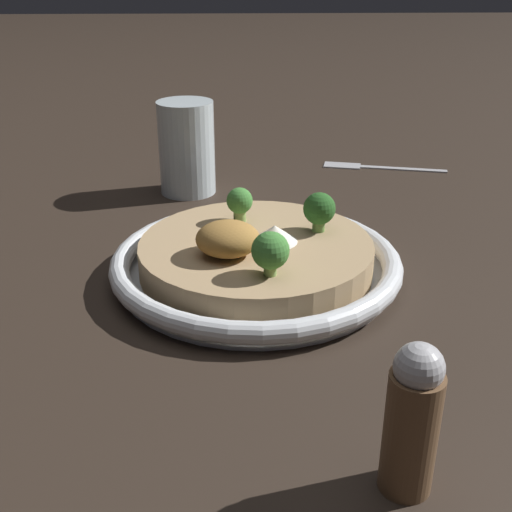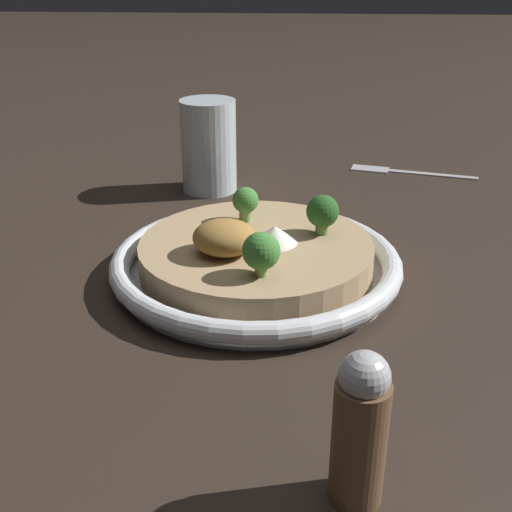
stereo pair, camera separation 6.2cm
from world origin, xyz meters
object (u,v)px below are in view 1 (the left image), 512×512
at_px(broccoli_back, 270,251).
at_px(pepper_shaker, 412,419).
at_px(fork_utensil, 371,166).
at_px(broccoli_front_right, 240,202).
at_px(drinking_glass, 187,148).
at_px(broccoli_left, 319,210).
at_px(risotto_bowl, 256,261).

xyz_separation_m(broccoli_back, pepper_shaker, (-0.07, 0.21, -0.01)).
xyz_separation_m(fork_utensil, pepper_shaker, (0.10, 0.62, 0.05)).
distance_m(broccoli_back, fork_utensil, 0.45).
xyz_separation_m(broccoli_front_right, drinking_glass, (0.07, -0.20, 0.00)).
height_order(broccoli_back, broccoli_left, same).
height_order(risotto_bowl, broccoli_left, broccoli_left).
bearing_deg(risotto_bowl, pepper_shaker, 105.78).
bearing_deg(drinking_glass, fork_utensil, -160.24).
relative_size(broccoli_left, drinking_glass, 0.33).
distance_m(risotto_bowl, broccoli_front_right, 0.07).
bearing_deg(risotto_bowl, broccoli_back, 97.78).
xyz_separation_m(broccoli_front_right, broccoli_left, (-0.08, 0.03, 0.00)).
xyz_separation_m(risotto_bowl, drinking_glass, (0.08, -0.25, 0.04)).
height_order(risotto_bowl, broccoli_back, broccoli_back).
xyz_separation_m(risotto_bowl, pepper_shaker, (-0.08, 0.28, 0.03)).
relative_size(broccoli_front_right, drinking_glass, 0.30).
relative_size(risotto_bowl, drinking_glass, 2.36).
distance_m(broccoli_back, drinking_glass, 0.33).
relative_size(broccoli_back, pepper_shaker, 0.40).
bearing_deg(fork_utensil, risotto_bowl, 75.14).
distance_m(broccoli_front_right, drinking_glass, 0.21).
xyz_separation_m(risotto_bowl, broccoli_left, (-0.06, -0.02, 0.04)).
bearing_deg(risotto_bowl, fork_utensil, -117.92).
xyz_separation_m(risotto_bowl, broccoli_front_right, (0.01, -0.05, 0.04)).
height_order(broccoli_back, pepper_shaker, pepper_shaker).
relative_size(broccoli_front_right, broccoli_back, 0.91).
bearing_deg(broccoli_front_right, pepper_shaker, 105.73).
distance_m(risotto_bowl, drinking_glass, 0.27).
bearing_deg(broccoli_back, broccoli_front_right, -78.83).
relative_size(drinking_glass, fork_utensil, 0.67).
height_order(drinking_glass, pepper_shaker, drinking_glass).
distance_m(broccoli_front_right, broccoli_back, 0.13).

